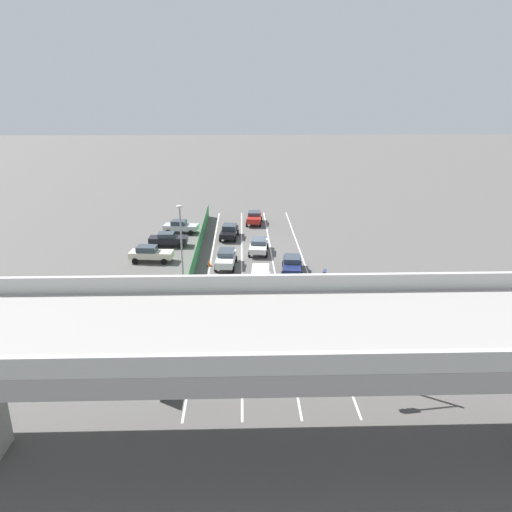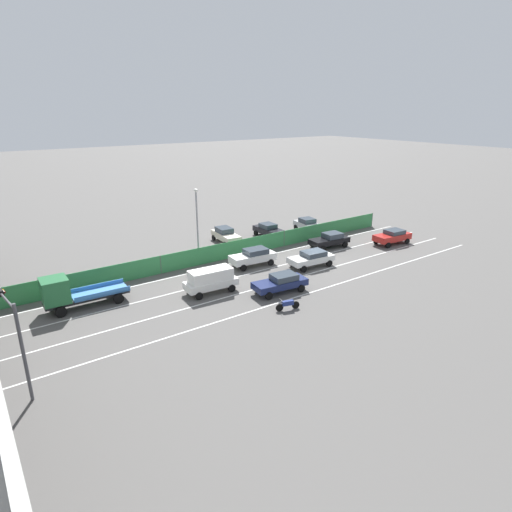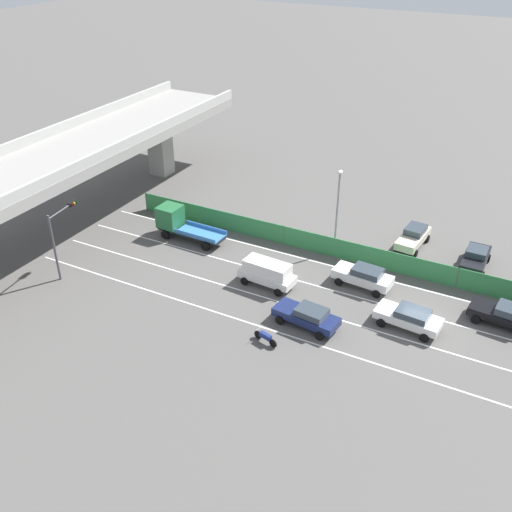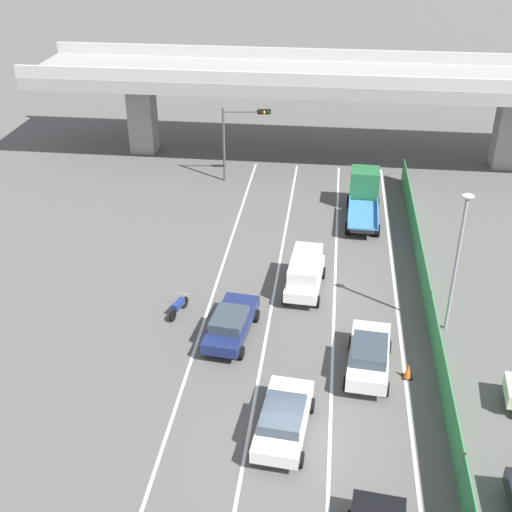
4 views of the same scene
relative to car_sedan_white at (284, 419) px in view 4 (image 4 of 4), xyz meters
name	(u,v)px [view 4 (image 4 of 4)]	position (x,y,z in m)	size (l,w,h in m)	color
ground_plane	(288,446)	(0.24, -0.59, -0.87)	(300.00, 300.00, 0.00)	#565451
lane_line_left_edge	(196,346)	(-4.70, 5.42, -0.87)	(0.14, 48.01, 0.01)	silver
lane_line_mid_left	(264,351)	(-1.40, 5.42, -0.87)	(0.14, 48.01, 0.01)	silver
lane_line_mid_right	(333,356)	(1.89, 5.42, -0.87)	(0.14, 48.01, 0.01)	silver
lane_line_right_edge	(403,361)	(5.18, 5.42, -0.87)	(0.14, 48.01, 0.01)	silver
elevated_overpass	(323,83)	(0.24, 31.42, 5.26)	(45.47, 8.60, 7.83)	gray
green_fence	(438,348)	(6.65, 5.42, 0.00)	(0.10, 44.11, 1.75)	#338447
car_sedan_white	(284,419)	(0.00, 0.00, 0.00)	(2.39, 4.66, 1.53)	white
car_van_white	(305,272)	(0.22, 11.08, 0.29)	(2.20, 4.50, 2.03)	silver
car_sedan_navy	(231,323)	(-3.10, 6.28, -0.01)	(2.37, 4.81, 1.54)	navy
car_hatchback_white	(369,355)	(3.49, 4.46, 0.06)	(2.28, 4.64, 1.67)	silver
flatbed_truck_blue	(364,193)	(3.59, 21.48, 0.51)	(2.32, 6.30, 2.73)	black
motorcycle	(179,306)	(-6.11, 8.00, -0.41)	(0.74, 1.91, 0.93)	black
traffic_light	(240,130)	(-5.46, 25.98, 3.09)	(3.51, 0.66, 5.60)	#47474C
street_lamp	(458,251)	(7.47, 8.36, 3.59)	(0.60, 0.36, 7.39)	gray
traffic_cone	(408,371)	(5.27, 4.26, -0.53)	(0.47, 0.47, 0.73)	orange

